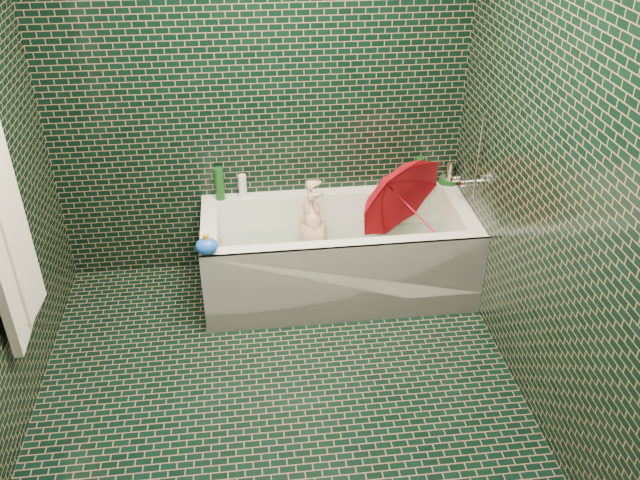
{
  "coord_description": "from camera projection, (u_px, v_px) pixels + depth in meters",
  "views": [
    {
      "loc": [
        -0.11,
        -2.58,
        2.66
      ],
      "look_at": [
        0.31,
        0.82,
        0.5
      ],
      "focal_mm": 38.0,
      "sensor_mm": 36.0,
      "label": 1
    }
  ],
  "objects": [
    {
      "name": "soap_bottle_a",
      "position": [
        448.0,
        183.0,
        4.58
      ],
      "size": [
        0.11,
        0.11,
        0.26
      ],
      "primitive_type": "imported",
      "rotation": [
        0.0,
        0.0,
        -0.09
      ],
      "color": "white",
      "rests_on": "bathtub"
    },
    {
      "name": "bottle_right_pump",
      "position": [
        450.0,
        173.0,
        4.52
      ],
      "size": [
        0.06,
        0.06,
        0.16
      ],
      "primitive_type": "cylinder",
      "rotation": [
        0.0,
        0.0,
        -0.32
      ],
      "color": "silver",
      "rests_on": "bathtub"
    },
    {
      "name": "water",
      "position": [
        338.0,
        249.0,
        4.34
      ],
      "size": [
        1.48,
        0.53,
        0.0
      ],
      "primitive_type": "cube",
      "color": "silver",
      "rests_on": "bathtub"
    },
    {
      "name": "floor",
      "position": [
        281.0,
        406.0,
        3.59
      ],
      "size": [
        2.8,
        2.8,
        0.0
      ],
      "primitive_type": "plane",
      "color": "black",
      "rests_on": "ground"
    },
    {
      "name": "bath_mat",
      "position": [
        337.0,
        268.0,
        4.42
      ],
      "size": [
        1.35,
        0.47,
        0.01
      ],
      "primitive_type": "cube",
      "color": "#4DD22A",
      "rests_on": "bathtub"
    },
    {
      "name": "wall_back",
      "position": [
        258.0,
        90.0,
        4.11
      ],
      "size": [
        2.8,
        0.0,
        2.8
      ],
      "primitive_type": "plane",
      "rotation": [
        1.57,
        0.0,
        0.0
      ],
      "color": "black",
      "rests_on": "floor"
    },
    {
      "name": "towel",
      "position": [
        2.0,
        233.0,
        3.12
      ],
      "size": [
        0.08,
        0.44,
        1.12
      ],
      "color": "silver",
      "rests_on": "towel_rail"
    },
    {
      "name": "soap_bottle_b",
      "position": [
        448.0,
        184.0,
        4.58
      ],
      "size": [
        0.1,
        0.1,
        0.21
      ],
      "primitive_type": "imported",
      "rotation": [
        0.0,
        0.0,
        -0.02
      ],
      "color": "#60217D",
      "rests_on": "bathtub"
    },
    {
      "name": "soap_bottle_c",
      "position": [
        447.0,
        186.0,
        4.55
      ],
      "size": [
        0.17,
        0.17,
        0.17
      ],
      "primitive_type": "imported",
      "rotation": [
        0.0,
        0.0,
        -0.33
      ],
      "color": "#124215",
      "rests_on": "bathtub"
    },
    {
      "name": "rubber_duck",
      "position": [
        425.0,
        178.0,
        4.54
      ],
      "size": [
        0.13,
        0.11,
        0.1
      ],
      "rotation": [
        0.0,
        0.0,
        0.41
      ],
      "color": "gold",
      "rests_on": "bathtub"
    },
    {
      "name": "bath_toy",
      "position": [
        207.0,
        246.0,
        3.81
      ],
      "size": [
        0.15,
        0.14,
        0.13
      ],
      "rotation": [
        0.0,
        0.0,
        0.31
      ],
      "color": "blue",
      "rests_on": "bathtub"
    },
    {
      "name": "umbrella",
      "position": [
        411.0,
        209.0,
        4.24
      ],
      "size": [
        0.9,
        0.98,
        0.88
      ],
      "primitive_type": "imported",
      "rotation": [
        0.37,
        -0.34,
        0.43
      ],
      "color": "red",
      "rests_on": "bathtub"
    },
    {
      "name": "bottle_left_short",
      "position": [
        243.0,
        186.0,
        4.38
      ],
      "size": [
        0.05,
        0.05,
        0.15
      ],
      "primitive_type": "cylinder",
      "rotation": [
        0.0,
        0.0,
        -0.01
      ],
      "color": "white",
      "rests_on": "bathtub"
    },
    {
      "name": "faucet",
      "position": [
        469.0,
        177.0,
        4.17
      ],
      "size": [
        0.18,
        0.19,
        0.55
      ],
      "color": "silver",
      "rests_on": "wall_right"
    },
    {
      "name": "wall_right",
      "position": [
        559.0,
        182.0,
        3.07
      ],
      "size": [
        0.0,
        2.8,
        2.8
      ],
      "primitive_type": "plane",
      "rotation": [
        1.57,
        0.0,
        -1.57
      ],
      "color": "black",
      "rests_on": "floor"
    },
    {
      "name": "child",
      "position": [
        317.0,
        247.0,
        4.34
      ],
      "size": [
        0.91,
        0.42,
        0.25
      ],
      "primitive_type": "imported",
      "rotation": [
        -1.52,
        0.0,
        -1.7
      ],
      "color": "#D6AA86",
      "rests_on": "bathtub"
    },
    {
      "name": "bathtub",
      "position": [
        338.0,
        262.0,
        4.38
      ],
      "size": [
        1.7,
        0.75,
        0.55
      ],
      "color": "white",
      "rests_on": "floor"
    },
    {
      "name": "bottle_left_tall",
      "position": [
        219.0,
        184.0,
        4.34
      ],
      "size": [
        0.06,
        0.06,
        0.22
      ],
      "primitive_type": "cylinder",
      "rotation": [
        0.0,
        0.0,
        0.02
      ],
      "color": "#124215",
      "rests_on": "bathtub"
    },
    {
      "name": "bottle_right_tall",
      "position": [
        420.0,
        173.0,
        4.46
      ],
      "size": [
        0.07,
        0.07,
        0.23
      ],
      "primitive_type": "cylinder",
      "rotation": [
        0.0,
        0.0,
        -0.18
      ],
      "color": "#124215",
      "rests_on": "bathtub"
    },
    {
      "name": "wall_front",
      "position": [
        307.0,
        456.0,
        1.75
      ],
      "size": [
        2.8,
        0.0,
        2.8
      ],
      "primitive_type": "plane",
      "rotation": [
        -1.57,
        0.0,
        0.0
      ],
      "color": "black",
      "rests_on": "floor"
    }
  ]
}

